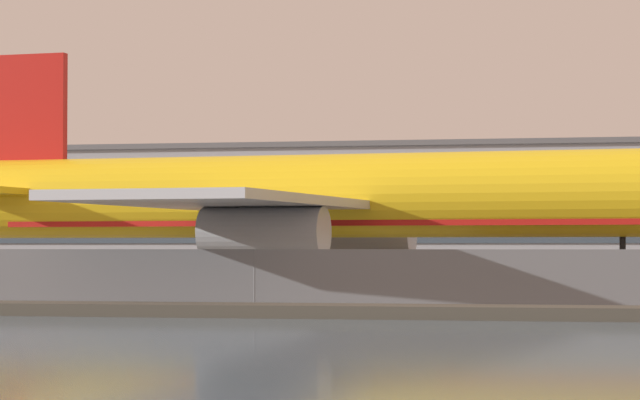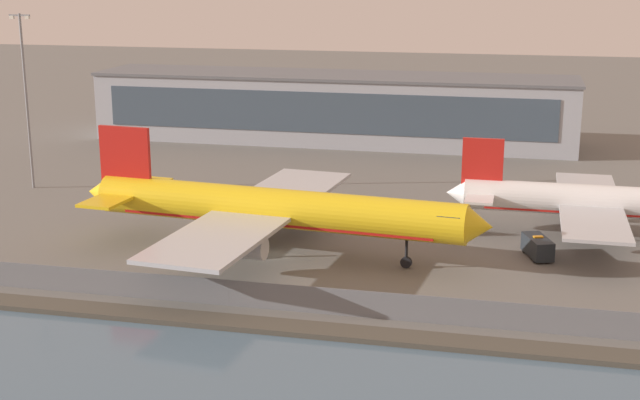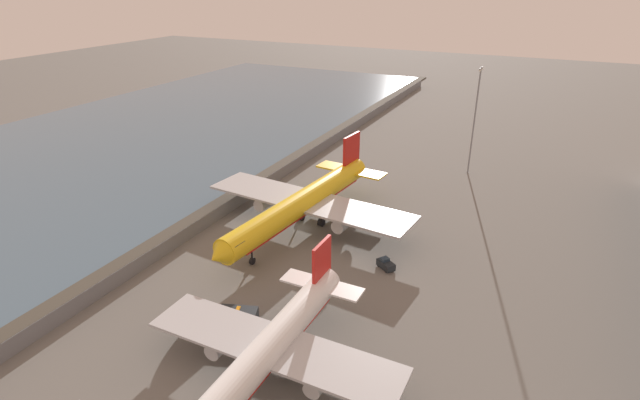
# 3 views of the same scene
# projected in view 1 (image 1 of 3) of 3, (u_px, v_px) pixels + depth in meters

# --- Properties ---
(ground_plane) EXTENTS (500.00, 500.00, 0.00)m
(ground_plane) POSITION_uv_depth(u_px,v_px,m) (329.00, 298.00, 79.01)
(ground_plane) COLOR #66635E
(shoreline_seawall) EXTENTS (320.00, 3.00, 0.50)m
(shoreline_seawall) POSITION_uv_depth(u_px,v_px,m) (226.00, 310.00, 58.94)
(shoreline_seawall) COLOR #474238
(shoreline_seawall) RESTS_ON ground
(perimeter_fence) EXTENTS (280.00, 0.10, 2.61)m
(perimeter_fence) POSITION_uv_depth(u_px,v_px,m) (255.00, 280.00, 63.38)
(perimeter_fence) COLOR slate
(perimeter_fence) RESTS_ON ground
(cargo_jet_yellow) EXTENTS (48.25, 41.82, 13.61)m
(cargo_jet_yellow) POSITION_uv_depth(u_px,v_px,m) (320.00, 200.00, 79.73)
(cargo_jet_yellow) COLOR yellow
(cargo_jet_yellow) RESTS_ON ground
(baggage_tug) EXTENTS (3.12, 3.55, 1.80)m
(baggage_tug) POSITION_uv_depth(u_px,v_px,m) (490.00, 276.00, 96.42)
(baggage_tug) COLOR #1E2328
(baggage_tug) RESTS_ON ground
(terminal_building) EXTENTS (88.25, 16.84, 12.48)m
(terminal_building) POSITION_uv_depth(u_px,v_px,m) (386.00, 210.00, 147.46)
(terminal_building) COLOR #9EA3AD
(terminal_building) RESTS_ON ground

